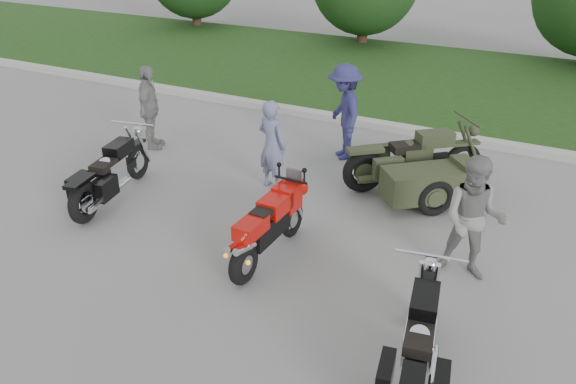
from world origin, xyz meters
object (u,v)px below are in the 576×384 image
at_px(sportbike_red, 268,226).
at_px(person_back, 149,108).
at_px(cruiser_right, 418,351).
at_px(cruiser_sidecar, 420,174).
at_px(person_stripe, 272,145).
at_px(person_grey, 474,220).
at_px(person_denim, 344,112).
at_px(cruiser_left, 109,176).

height_order(sportbike_red, person_back, person_back).
relative_size(cruiser_right, cruiser_sidecar, 1.00).
height_order(cruiser_right, person_stripe, person_stripe).
bearing_deg(person_back, person_grey, -128.71).
bearing_deg(person_denim, cruiser_right, -7.38).
xyz_separation_m(sportbike_red, cruiser_sidecar, (1.34, 2.72, -0.07)).
distance_m(sportbike_red, cruiser_left, 3.15).
bearing_deg(person_stripe, cruiser_sidecar, -147.94).
xyz_separation_m(cruiser_right, person_grey, (0.06, 2.18, 0.40)).
xyz_separation_m(sportbike_red, person_grey, (2.51, 0.86, 0.32)).
distance_m(sportbike_red, person_denim, 3.82).
xyz_separation_m(sportbike_red, cruiser_right, (2.45, -1.33, -0.09)).
height_order(person_denim, person_back, person_denim).
distance_m(cruiser_left, person_grey, 5.68).
distance_m(cruiser_right, person_denim, 5.89).
relative_size(cruiser_right, person_stripe, 1.42).
relative_size(person_stripe, person_grey, 0.93).
distance_m(cruiser_left, cruiser_right, 5.82).
relative_size(cruiser_right, person_grey, 1.32).
distance_m(cruiser_left, person_stripe, 2.72).
bearing_deg(person_back, cruiser_right, -145.22).
relative_size(cruiser_left, person_back, 1.37).
distance_m(cruiser_sidecar, person_denim, 2.13).
bearing_deg(cruiser_right, person_back, 139.85).
bearing_deg(sportbike_red, person_back, 149.70).
height_order(cruiser_left, person_stripe, person_stripe).
height_order(sportbike_red, person_stripe, person_stripe).
xyz_separation_m(sportbike_red, person_back, (-4.04, 2.47, 0.31)).
height_order(cruiser_sidecar, person_stripe, person_stripe).
xyz_separation_m(cruiser_right, cruiser_sidecar, (-1.10, 4.05, 0.02)).
xyz_separation_m(cruiser_sidecar, person_back, (-5.38, -0.25, 0.37)).
distance_m(cruiser_right, person_back, 7.52).
bearing_deg(person_denim, person_back, -106.94).
distance_m(person_grey, person_back, 6.74).
bearing_deg(cruiser_sidecar, cruiser_right, -25.29).
bearing_deg(person_stripe, person_back, 5.57).
distance_m(cruiser_sidecar, person_grey, 2.23).
xyz_separation_m(person_stripe, person_back, (-3.02, 0.49, 0.05)).
relative_size(cruiser_sidecar, person_denim, 1.22).
relative_size(cruiser_sidecar, person_grey, 1.32).
bearing_deg(person_back, sportbike_red, -146.30).
bearing_deg(cruiser_left, sportbike_red, -17.05).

